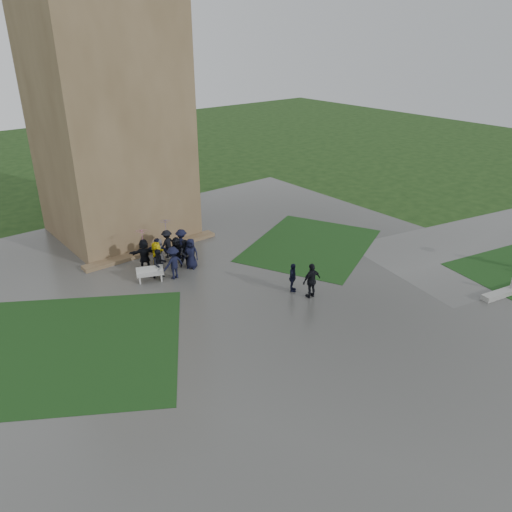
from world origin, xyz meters
TOP-DOWN VIEW (x-y plane):
  - ground at (0.00, 0.00)m, footprint 120.00×120.00m
  - plaza at (0.00, 2.00)m, footprint 34.00×34.00m
  - lawn_inset_left at (-8.50, 4.00)m, footprint 14.10×13.46m
  - lawn_inset_right at (8.50, 5.00)m, footprint 11.12×10.15m
  - tower at (0.00, 15.00)m, footprint 8.00×8.00m
  - tower_plinth at (0.00, 10.60)m, footprint 9.00×0.80m
  - bench at (-2.04, 7.07)m, footprint 1.54×0.99m
  - visitor_cluster at (-0.39, 8.15)m, footprint 3.92×3.57m
  - pedestrian_mid at (3.33, 1.21)m, footprint 1.06×1.04m
  - pedestrian_near at (3.66, 0.13)m, footprint 1.17×0.72m

SIDE VIEW (x-z plane):
  - ground at x=0.00m, z-range 0.00..0.00m
  - plaza at x=0.00m, z-range 0.00..0.02m
  - lawn_inset_left at x=-8.50m, z-range 0.02..0.03m
  - lawn_inset_right at x=8.50m, z-range 0.02..0.03m
  - tower_plinth at x=0.00m, z-range 0.02..0.24m
  - bench at x=-2.04m, z-range 0.03..0.89m
  - pedestrian_mid at x=3.33m, z-range 0.02..1.63m
  - pedestrian_near at x=3.66m, z-range 0.02..1.94m
  - visitor_cluster at x=-0.39m, z-range -0.23..2.27m
  - tower at x=0.00m, z-range 0.00..18.00m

